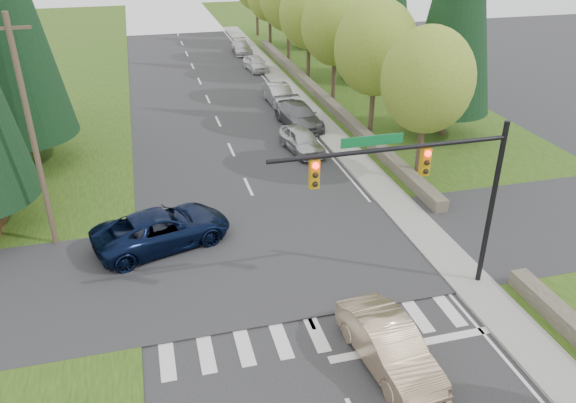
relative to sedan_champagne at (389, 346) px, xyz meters
name	(u,v)px	position (x,y,z in m)	size (l,w,h in m)	color
ground	(348,401)	(-1.81, -1.15, -0.78)	(120.00, 120.00, 0.00)	#28282B
grass_east	(427,136)	(11.19, 18.85, -0.75)	(14.00, 110.00, 0.06)	#254311
grass_west	(4,178)	(-14.81, 18.85, -0.75)	(14.00, 110.00, 0.06)	#254311
cross_street	(283,261)	(-1.81, 6.85, -0.78)	(120.00, 8.00, 0.10)	#28282B
sidewalk_east	(331,133)	(5.09, 20.85, -0.72)	(1.80, 80.00, 0.13)	gray
curb_east	(319,134)	(4.24, 20.85, -0.72)	(0.20, 80.00, 0.13)	gray
stone_wall_north	(319,94)	(6.79, 28.85, -0.43)	(0.70, 40.00, 0.70)	#4C4438
traffic_signal	(427,177)	(2.56, 3.35, 4.20)	(8.70, 0.37, 6.80)	black
utility_pole	(32,136)	(-11.31, 10.85, 4.36)	(1.60, 0.24, 10.00)	#473828
decid_tree_0	(427,80)	(7.39, 12.85, 4.81)	(4.80, 4.80, 8.37)	#38281C
decid_tree_1	(376,48)	(7.49, 19.85, 5.01)	(5.20, 5.20, 8.80)	#38281C
decid_tree_2	(336,26)	(7.29, 26.85, 5.14)	(5.00, 5.00, 8.82)	#38281C
decid_tree_3	(309,14)	(7.39, 33.85, 4.88)	(5.00, 5.00, 8.55)	#38281C
sedan_champagne	(389,346)	(0.00, 0.00, 0.00)	(1.66, 4.76, 1.57)	tan
suv_navy	(162,229)	(-6.61, 9.45, 0.05)	(2.77, 6.01, 1.67)	black
parked_car_a	(302,140)	(2.39, 18.46, -0.05)	(1.73, 4.29, 1.46)	#B5B6BA
parked_car_b	(299,116)	(3.46, 22.91, -0.01)	(2.18, 5.35, 1.55)	slate
parked_car_c	(279,94)	(3.36, 28.17, -0.02)	(1.62, 4.63, 1.53)	#A6A7AB
parked_car_d	(256,63)	(3.79, 38.73, -0.10)	(1.62, 4.02, 1.37)	silver
parked_car_e	(242,47)	(3.79, 46.02, -0.14)	(1.81, 4.44, 1.29)	silver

